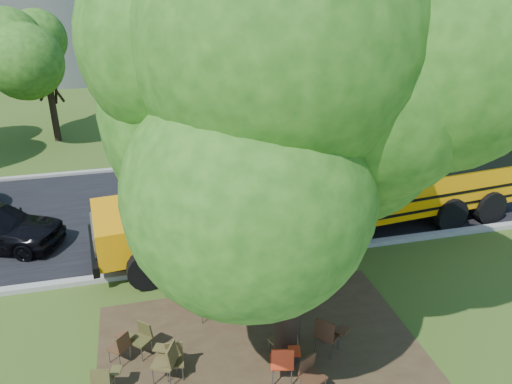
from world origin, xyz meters
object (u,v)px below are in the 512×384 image
object	(u,v)px
main_tree	(294,115)
chair_6	(292,340)
chair_5	(311,373)
chair_8	(121,344)
chair_4	(283,360)
chair_9	(141,336)
chair_11	(281,338)
school_bus	(339,172)
chair_10	(206,300)
chair_7	(328,333)
chair_3	(173,357)
chair_2	(167,358)
chair_1	(104,378)

from	to	relation	value
main_tree	chair_6	xyz separation A→B (m)	(0.11, -0.00, -4.90)
chair_5	chair_8	xyz separation A→B (m)	(-3.59, 1.79, -0.06)
chair_4	chair_9	size ratio (longest dim) A/B	1.20
chair_11	main_tree	bearing A→B (deg)	-79.75
school_bus	chair_5	distance (m)	7.29
chair_9	chair_10	size ratio (longest dim) A/B	0.86
school_bus	chair_11	distance (m)	6.43
chair_7	chair_9	size ratio (longest dim) A/B	1.19
main_tree	chair_3	size ratio (longest dim) A/B	11.59
school_bus	chair_2	distance (m)	8.05
chair_1	chair_3	size ratio (longest dim) A/B	1.02
chair_5	chair_10	world-z (taller)	chair_10
school_bus	chair_8	distance (m)	8.30
chair_2	chair_6	distance (m)	2.63
school_bus	chair_8	bearing A→B (deg)	-151.15
chair_2	chair_7	size ratio (longest dim) A/B	0.97
chair_3	chair_4	size ratio (longest dim) A/B	0.81
chair_5	chair_7	size ratio (longest dim) A/B	0.92
chair_8	chair_10	xyz separation A→B (m)	(1.97, 0.95, 0.10)
chair_3	chair_6	bearing A→B (deg)	-177.38
main_tree	school_bus	distance (m)	7.23
chair_6	chair_3	bearing A→B (deg)	107.07
chair_3	chair_6	size ratio (longest dim) A/B	0.94
chair_7	chair_11	size ratio (longest dim) A/B	1.21
chair_1	chair_3	bearing A→B (deg)	23.85
chair_3	chair_4	distance (m)	2.25
main_tree	chair_7	bearing A→B (deg)	-3.82
chair_3	chair_7	bearing A→B (deg)	-177.79
chair_1	chair_8	distance (m)	0.97
chair_4	chair_8	distance (m)	3.45
chair_7	school_bus	bearing A→B (deg)	114.13
school_bus	chair_1	size ratio (longest dim) A/B	17.41
main_tree	school_bus	bearing A→B (deg)	58.49
chair_6	chair_11	bearing A→B (deg)	74.49
school_bus	chair_1	bearing A→B (deg)	-147.48
chair_2	chair_1	bearing A→B (deg)	122.72
chair_5	chair_11	size ratio (longest dim) A/B	1.11
school_bus	chair_3	world-z (taller)	school_bus
main_tree	chair_1	world-z (taller)	main_tree
school_bus	chair_9	xyz separation A→B (m)	(-6.31, -4.48, -1.44)
main_tree	chair_3	world-z (taller)	main_tree
chair_1	chair_4	distance (m)	3.51
chair_1	chair_2	world-z (taller)	chair_2
chair_4	chair_8	xyz separation A→B (m)	(-3.16, 1.38, -0.11)
main_tree	chair_4	world-z (taller)	main_tree
main_tree	chair_4	size ratio (longest dim) A/B	9.42
main_tree	chair_6	size ratio (longest dim) A/B	10.84
chair_9	chair_1	bearing A→B (deg)	99.03
chair_8	chair_6	bearing A→B (deg)	-58.87
chair_2	chair_4	size ratio (longest dim) A/B	0.96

